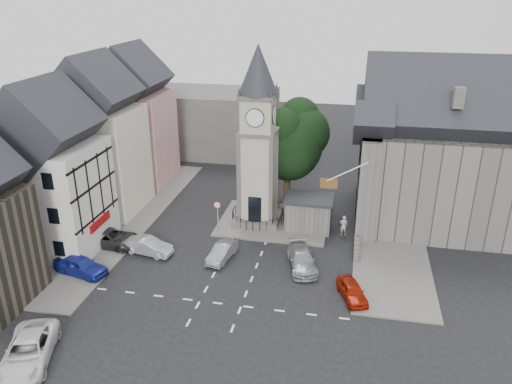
% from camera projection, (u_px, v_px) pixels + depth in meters
% --- Properties ---
extents(ground, '(120.00, 120.00, 0.00)m').
position_uv_depth(ground, '(238.00, 264.00, 39.91)').
color(ground, black).
rests_on(ground, ground).
extents(pavement_west, '(6.00, 30.00, 0.14)m').
position_uv_depth(pavement_west, '(126.00, 218.00, 47.61)').
color(pavement_west, '#595651').
rests_on(pavement_west, ground).
extents(pavement_east, '(6.00, 26.00, 0.14)m').
position_uv_depth(pavement_east, '(388.00, 232.00, 44.92)').
color(pavement_east, '#595651').
rests_on(pavement_east, ground).
extents(central_island, '(10.00, 8.00, 0.16)m').
position_uv_depth(central_island, '(274.00, 222.00, 46.84)').
color(central_island, '#595651').
rests_on(central_island, ground).
extents(road_markings, '(20.00, 8.00, 0.01)m').
position_uv_depth(road_markings, '(220.00, 304.00, 34.93)').
color(road_markings, silver).
rests_on(road_markings, ground).
extents(clock_tower, '(4.86, 4.86, 16.25)m').
position_uv_depth(clock_tower, '(258.00, 138.00, 44.02)').
color(clock_tower, '#4C4944').
rests_on(clock_tower, ground).
extents(stone_shelter, '(4.30, 3.30, 3.08)m').
position_uv_depth(stone_shelter, '(309.00, 213.00, 45.22)').
color(stone_shelter, '#575550').
rests_on(stone_shelter, ground).
extents(town_tree, '(7.20, 7.20, 10.80)m').
position_uv_depth(town_tree, '(288.00, 136.00, 48.62)').
color(town_tree, black).
rests_on(town_tree, ground).
extents(warning_sign_post, '(0.70, 0.19, 2.85)m').
position_uv_depth(warning_sign_post, '(217.00, 210.00, 44.64)').
color(warning_sign_post, black).
rests_on(warning_sign_post, ground).
extents(terrace_pink, '(8.10, 7.60, 12.80)m').
position_uv_depth(terrace_pink, '(134.00, 123.00, 54.71)').
color(terrace_pink, tan).
rests_on(terrace_pink, ground).
extents(terrace_cream, '(8.10, 7.60, 12.80)m').
position_uv_depth(terrace_cream, '(99.00, 145.00, 47.47)').
color(terrace_cream, '#F0E7C9').
rests_on(terrace_cream, ground).
extents(terrace_tudor, '(8.10, 7.60, 12.00)m').
position_uv_depth(terrace_tudor, '(51.00, 178.00, 40.39)').
color(terrace_tudor, silver).
rests_on(terrace_tudor, ground).
extents(backdrop_west, '(20.00, 10.00, 8.00)m').
position_uv_depth(backdrop_west, '(199.00, 121.00, 65.91)').
color(backdrop_west, '#4C4944').
rests_on(backdrop_west, ground).
extents(east_building, '(14.40, 11.40, 12.60)m').
position_uv_depth(east_building, '(435.00, 159.00, 44.59)').
color(east_building, '#575550').
rests_on(east_building, ground).
extents(east_boundary_wall, '(0.40, 16.00, 0.90)m').
position_uv_depth(east_boundary_wall, '(357.00, 216.00, 47.09)').
color(east_boundary_wall, '#575550').
rests_on(east_boundary_wall, ground).
extents(flagpole, '(3.68, 0.10, 2.74)m').
position_uv_depth(flagpole, '(347.00, 172.00, 39.37)').
color(flagpole, white).
rests_on(flagpole, ground).
extents(car_west_blue, '(4.69, 2.73, 1.50)m').
position_uv_depth(car_west_blue, '(81.00, 266.00, 38.21)').
color(car_west_blue, navy).
rests_on(car_west_blue, ground).
extents(car_west_silver, '(4.35, 2.10, 1.37)m').
position_uv_depth(car_west_silver, '(148.00, 246.00, 41.20)').
color(car_west_silver, '#B4B6BD').
rests_on(car_west_silver, ground).
extents(car_west_grey, '(5.51, 2.95, 1.47)m').
position_uv_depth(car_west_grey, '(111.00, 238.00, 42.43)').
color(car_west_grey, '#2B2B2E').
rests_on(car_west_grey, ground).
extents(car_island_silver, '(1.98, 3.98, 1.25)m').
position_uv_depth(car_island_silver, '(222.00, 252.00, 40.39)').
color(car_island_silver, gray).
rests_on(car_island_silver, ground).
extents(car_island_east, '(3.19, 5.18, 1.40)m').
position_uv_depth(car_island_east, '(302.00, 259.00, 39.17)').
color(car_island_east, gray).
rests_on(car_island_east, ground).
extents(car_east_red, '(2.66, 3.91, 1.24)m').
position_uv_depth(car_east_red, '(352.00, 291.00, 35.30)').
color(car_east_red, '#931808').
rests_on(car_east_red, ground).
extents(van_sw_white, '(4.30, 6.16, 1.56)m').
position_uv_depth(van_sw_white, '(28.00, 351.00, 29.24)').
color(van_sw_white, silver).
rests_on(van_sw_white, ground).
extents(pedestrian, '(0.77, 0.58, 1.91)m').
position_uv_depth(pedestrian, '(344.00, 226.00, 44.11)').
color(pedestrian, '#B0A792').
rests_on(pedestrian, ground).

